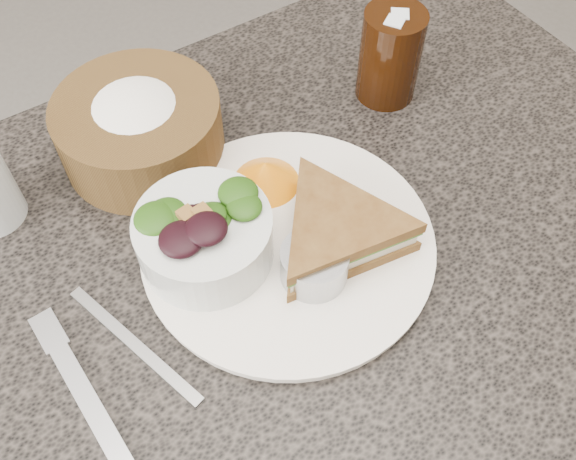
{
  "coord_description": "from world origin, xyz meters",
  "views": [
    {
      "loc": [
        -0.17,
        -0.28,
        1.29
      ],
      "look_at": [
        0.03,
        0.02,
        0.78
      ],
      "focal_mm": 40.0,
      "sensor_mm": 36.0,
      "label": 1
    }
  ],
  "objects_px": {
    "dressing_ramekin": "(314,265)",
    "cola_glass": "(391,51)",
    "salad_bowl": "(204,231)",
    "bread_basket": "(138,121)",
    "dining_table": "(279,404)",
    "dinner_plate": "(288,244)",
    "sandwich": "(337,231)"
  },
  "relations": [
    {
      "from": "salad_bowl",
      "to": "cola_glass",
      "type": "distance_m",
      "value": 0.31
    },
    {
      "from": "salad_bowl",
      "to": "bread_basket",
      "type": "bearing_deg",
      "value": 86.28
    },
    {
      "from": "sandwich",
      "to": "salad_bowl",
      "type": "height_order",
      "value": "salad_bowl"
    },
    {
      "from": "salad_bowl",
      "to": "bread_basket",
      "type": "xyz_separation_m",
      "value": [
        0.01,
        0.16,
        0.0
      ]
    },
    {
      "from": "sandwich",
      "to": "bread_basket",
      "type": "distance_m",
      "value": 0.25
    },
    {
      "from": "dining_table",
      "to": "salad_bowl",
      "type": "xyz_separation_m",
      "value": [
        -0.05,
        0.05,
        0.43
      ]
    },
    {
      "from": "dressing_ramekin",
      "to": "bread_basket",
      "type": "bearing_deg",
      "value": 104.49
    },
    {
      "from": "dinner_plate",
      "to": "cola_glass",
      "type": "relative_size",
      "value": 2.36
    },
    {
      "from": "sandwich",
      "to": "bread_basket",
      "type": "relative_size",
      "value": 0.94
    },
    {
      "from": "salad_bowl",
      "to": "cola_glass",
      "type": "height_order",
      "value": "cola_glass"
    },
    {
      "from": "cola_glass",
      "to": "salad_bowl",
      "type": "bearing_deg",
      "value": -161.99
    },
    {
      "from": "sandwich",
      "to": "cola_glass",
      "type": "height_order",
      "value": "cola_glass"
    },
    {
      "from": "dressing_ramekin",
      "to": "cola_glass",
      "type": "height_order",
      "value": "cola_glass"
    },
    {
      "from": "sandwich",
      "to": "dressing_ramekin",
      "type": "xyz_separation_m",
      "value": [
        -0.04,
        -0.02,
        -0.0
      ]
    },
    {
      "from": "dining_table",
      "to": "salad_bowl",
      "type": "distance_m",
      "value": 0.43
    },
    {
      "from": "salad_bowl",
      "to": "bread_basket",
      "type": "height_order",
      "value": "bread_basket"
    },
    {
      "from": "dining_table",
      "to": "sandwich",
      "type": "bearing_deg",
      "value": -11.83
    },
    {
      "from": "sandwich",
      "to": "salad_bowl",
      "type": "relative_size",
      "value": 1.28
    },
    {
      "from": "dinner_plate",
      "to": "sandwich",
      "type": "distance_m",
      "value": 0.06
    },
    {
      "from": "cola_glass",
      "to": "dinner_plate",
      "type": "bearing_deg",
      "value": -150.36
    },
    {
      "from": "sandwich",
      "to": "cola_glass",
      "type": "distance_m",
      "value": 0.24
    },
    {
      "from": "dressing_ramekin",
      "to": "cola_glass",
      "type": "xyz_separation_m",
      "value": [
        0.22,
        0.17,
        0.03
      ]
    },
    {
      "from": "dinner_plate",
      "to": "bread_basket",
      "type": "distance_m",
      "value": 0.21
    },
    {
      "from": "dinner_plate",
      "to": "cola_glass",
      "type": "height_order",
      "value": "cola_glass"
    },
    {
      "from": "dining_table",
      "to": "cola_glass",
      "type": "distance_m",
      "value": 0.52
    },
    {
      "from": "dinner_plate",
      "to": "dressing_ramekin",
      "type": "relative_size",
      "value": 4.49
    },
    {
      "from": "dining_table",
      "to": "dinner_plate",
      "type": "bearing_deg",
      "value": 31.79
    },
    {
      "from": "dressing_ramekin",
      "to": "bread_basket",
      "type": "height_order",
      "value": "bread_basket"
    },
    {
      "from": "dinner_plate",
      "to": "salad_bowl",
      "type": "xyz_separation_m",
      "value": [
        -0.07,
        0.03,
        0.04
      ]
    },
    {
      "from": "sandwich",
      "to": "dressing_ramekin",
      "type": "height_order",
      "value": "sandwich"
    },
    {
      "from": "bread_basket",
      "to": "cola_glass",
      "type": "relative_size",
      "value": 1.45
    },
    {
      "from": "dressing_ramekin",
      "to": "cola_glass",
      "type": "distance_m",
      "value": 0.28
    }
  ]
}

